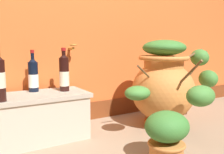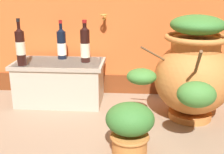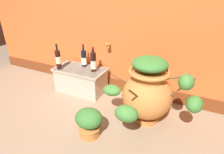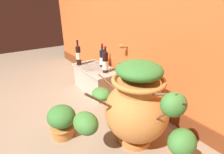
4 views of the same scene
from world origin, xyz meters
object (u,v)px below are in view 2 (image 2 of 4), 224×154
Objects in this scene: wine_bottle_left at (85,45)px; wine_bottle_middle at (20,46)px; wine_bottle_right at (62,44)px; potted_shrub at (130,126)px; terracotta_urn at (195,71)px.

wine_bottle_middle is at bearing -163.13° from wine_bottle_left.
wine_bottle_right is at bearing 42.66° from wine_bottle_middle.
wine_bottle_right is at bearing 156.12° from wine_bottle_left.
wine_bottle_middle is at bearing 144.38° from potted_shrub.
wine_bottle_left is 0.88m from potted_shrub.
terracotta_urn is at bearing -17.31° from wine_bottle_left.
wine_bottle_right is at bearing 161.29° from terracotta_urn.
wine_bottle_right is (0.25, 0.23, -0.03)m from wine_bottle_middle.
wine_bottle_left is 0.23m from wine_bottle_right.
wine_bottle_left is at bearing -23.88° from wine_bottle_right.
terracotta_urn is at bearing 47.71° from potted_shrub.
terracotta_urn reaches higher than wine_bottle_right.
wine_bottle_middle is at bearing 175.01° from terracotta_urn.
terracotta_urn reaches higher than wine_bottle_middle.
potted_shrub is at bearing -63.48° from wine_bottle_left.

